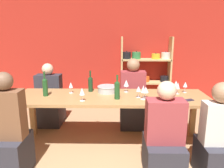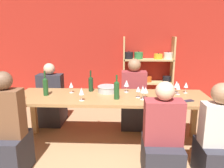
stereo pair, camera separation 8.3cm
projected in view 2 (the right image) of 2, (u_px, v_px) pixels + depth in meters
name	position (u px, v px, depth m)	size (l,w,h in m)	color
wall_back_red	(116.00, 45.00, 4.94)	(8.80, 0.06, 2.70)	red
shelf_unit	(147.00, 78.00, 4.88)	(1.10, 0.30, 1.54)	tan
dining_table	(112.00, 102.00, 3.10)	(2.72, 0.81, 0.76)	#AD7F4C
mixing_bowl	(108.00, 89.00, 3.26)	(0.30, 0.30, 0.10)	#B7BABC
wine_bottle_green	(45.00, 86.00, 3.08)	(0.07, 0.07, 0.35)	#1E4C23
wine_bottle_dark	(91.00, 83.00, 3.30)	(0.07, 0.07, 0.32)	#19381E
wine_bottle_amber	(117.00, 89.00, 2.91)	(0.07, 0.07, 0.33)	#1E4C23
wine_glass_white_a	(71.00, 85.00, 3.22)	(0.07, 0.07, 0.16)	white
wine_glass_red_a	(143.00, 90.00, 2.89)	(0.07, 0.07, 0.19)	white
wine_glass_red_b	(81.00, 92.00, 2.84)	(0.07, 0.07, 0.18)	white
wine_glass_white_b	(177.00, 85.00, 3.23)	(0.08, 0.08, 0.17)	white
wine_glass_white_c	(138.00, 89.00, 2.98)	(0.07, 0.07, 0.16)	white
wine_glass_white_d	(146.00, 90.00, 2.97)	(0.08, 0.08, 0.15)	white
wine_glass_empty_a	(186.00, 85.00, 3.21)	(0.06, 0.06, 0.16)	white
wine_glass_empty_b	(21.00, 91.00, 2.92)	(0.07, 0.07, 0.15)	white
wine_glass_white_e	(126.00, 84.00, 3.25)	(0.08, 0.08, 0.19)	white
wine_glass_white_f	(178.00, 87.00, 3.14)	(0.06, 0.06, 0.17)	white
cell_phone	(188.00, 101.00, 2.85)	(0.17, 0.12, 0.01)	#1E2338
person_near_a	(162.00, 144.00, 2.46)	(0.42, 0.52, 1.13)	#2D2D38
person_far_a	(51.00, 102.00, 3.98)	(0.44, 0.55, 1.11)	#2D2D38
person_near_b	(216.00, 145.00, 2.40)	(0.36, 0.45, 1.13)	#2D2D38
person_far_b	(133.00, 102.00, 3.83)	(0.43, 0.53, 1.20)	#2D2D38
person_near_c	(10.00, 137.00, 2.51)	(0.36, 0.45, 1.23)	#2D2D38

